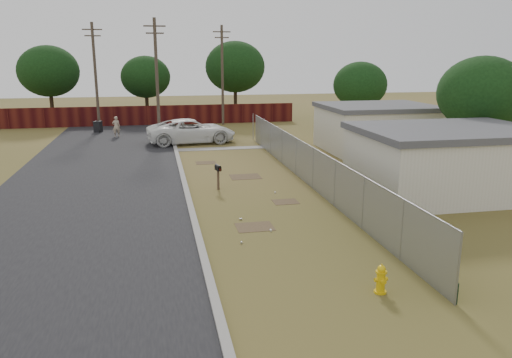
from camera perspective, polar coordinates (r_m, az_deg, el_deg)
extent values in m
plane|color=brown|center=(23.78, -0.64, -1.45)|extent=(120.00, 120.00, 0.00)
cube|color=black|center=(31.32, -17.11, 1.70)|extent=(9.00, 60.00, 0.02)
cube|color=gray|center=(31.18, -8.87, 2.20)|extent=(0.25, 60.00, 0.12)
cube|color=gray|center=(34.87, -4.22, 3.48)|extent=(6.20, 1.00, 0.03)
cylinder|color=gray|center=(13.92, 22.12, -9.55)|extent=(0.06, 0.06, 2.00)
cylinder|color=gray|center=(16.31, 16.36, -5.64)|extent=(0.06, 0.06, 2.00)
cylinder|color=gray|center=(18.87, 12.16, -2.72)|extent=(0.06, 0.06, 2.00)
cylinder|color=gray|center=(21.55, 9.00, -0.51)|extent=(0.06, 0.06, 2.00)
cylinder|color=gray|center=(24.30, 6.55, 1.22)|extent=(0.06, 0.06, 2.00)
cylinder|color=gray|center=(27.10, 4.60, 2.59)|extent=(0.06, 0.06, 2.00)
cylinder|color=gray|center=(29.94, 3.02, 3.69)|extent=(0.06, 0.06, 2.00)
cylinder|color=gray|center=(32.81, 1.71, 4.61)|extent=(0.06, 0.06, 2.00)
cylinder|color=gray|center=(35.71, 0.60, 5.37)|extent=(0.06, 0.06, 2.00)
cylinder|color=gray|center=(38.61, -0.33, 6.02)|extent=(0.06, 0.06, 2.00)
cylinder|color=gray|center=(25.04, 5.91, 3.94)|extent=(0.04, 26.00, 0.04)
cube|color=gray|center=(25.23, 5.86, 1.71)|extent=(0.01, 26.00, 2.00)
cube|color=black|center=(25.40, 5.95, 0.17)|extent=(0.03, 26.00, 0.60)
cube|color=#4C1610|center=(47.86, -13.56, 7.04)|extent=(30.00, 0.12, 1.80)
cylinder|color=#4F4134|center=(38.56, -11.24, 10.97)|extent=(0.24, 0.24, 9.00)
cube|color=#4F4134|center=(38.58, -11.53, 16.76)|extent=(1.60, 0.10, 0.10)
cube|color=#4F4134|center=(38.56, -11.49, 16.02)|extent=(1.30, 0.10, 0.10)
cylinder|color=#4F4134|center=(44.80, -17.84, 10.95)|extent=(0.24, 0.24, 9.00)
cube|color=#4F4134|center=(44.82, -18.23, 15.93)|extent=(1.60, 0.10, 0.10)
cube|color=#4F4134|center=(44.79, -18.18, 15.29)|extent=(1.30, 0.10, 0.10)
cylinder|color=#4F4134|center=(46.98, -3.86, 11.68)|extent=(0.24, 0.24, 9.00)
cube|color=#4F4134|center=(47.00, -3.94, 16.44)|extent=(1.60, 0.10, 0.10)
cube|color=#4F4134|center=(46.98, -3.93, 15.83)|extent=(1.30, 0.10, 0.10)
cube|color=silver|center=(24.95, 21.04, 1.65)|extent=(8.00, 6.00, 2.80)
cube|color=#4D4D52|center=(24.69, 21.35, 5.16)|extent=(8.32, 6.24, 0.30)
cube|color=silver|center=(35.18, 13.59, 5.51)|extent=(7.00, 6.00, 2.80)
cube|color=#4D4D52|center=(34.99, 13.73, 8.02)|extent=(7.28, 6.24, 0.30)
cylinder|color=#312416|center=(52.63, -22.29, 7.81)|extent=(0.36, 0.36, 3.30)
ellipsoid|color=black|center=(52.44, -22.62, 11.31)|extent=(5.70, 5.70, 4.84)
cylinder|color=#312416|center=(52.75, -12.34, 8.29)|extent=(0.36, 0.36, 2.86)
ellipsoid|color=black|center=(52.57, -12.50, 11.32)|extent=(4.94, 4.94, 4.20)
cylinder|color=#312416|center=(52.39, -2.37, 8.92)|extent=(0.36, 0.36, 3.52)
ellipsoid|color=black|center=(52.20, -2.41, 12.69)|extent=(6.08, 6.08, 5.17)
cylinder|color=#312416|center=(44.35, 11.64, 7.18)|extent=(0.36, 0.36, 2.64)
ellipsoid|color=black|center=(44.13, 11.80, 10.50)|extent=(4.56, 4.56, 3.88)
cylinder|color=#312416|center=(31.79, 23.91, 3.90)|extent=(0.36, 0.36, 2.86)
ellipsoid|color=black|center=(31.49, 24.41, 8.91)|extent=(4.94, 4.94, 4.20)
cylinder|color=#E4B80C|center=(14.38, 13.99, -12.38)|extent=(0.35, 0.35, 0.06)
cylinder|color=#E4B80C|center=(14.25, 14.06, -11.31)|extent=(0.25, 0.25, 0.57)
cylinder|color=#E4B80C|center=(14.14, 14.13, -10.26)|extent=(0.32, 0.32, 0.05)
sphere|color=#E4B80C|center=(14.10, 14.15, -9.96)|extent=(0.24, 0.24, 0.23)
cylinder|color=#E4B80C|center=(14.06, 14.18, -9.52)|extent=(0.04, 0.04, 0.06)
cylinder|color=#E4B80C|center=(14.16, 13.57, -11.14)|extent=(0.10, 0.11, 0.11)
cylinder|color=#E4B80C|center=(14.29, 14.58, -10.98)|extent=(0.10, 0.11, 0.11)
cylinder|color=#E4B80C|center=(14.12, 14.35, -11.28)|extent=(0.14, 0.12, 0.14)
cube|color=#4E3C2D|center=(24.11, -4.34, -0.04)|extent=(0.11, 0.11, 1.01)
cube|color=black|center=(23.98, -4.36, 1.20)|extent=(0.29, 0.51, 0.18)
cylinder|color=black|center=(23.96, -4.37, 1.41)|extent=(0.29, 0.51, 0.18)
cube|color=#B2180C|center=(23.74, -4.14, 1.07)|extent=(0.03, 0.04, 0.10)
imported|color=white|center=(37.30, -7.39, 5.47)|extent=(6.77, 3.73, 1.79)
imported|color=tan|center=(41.41, -15.68, 5.79)|extent=(0.65, 0.47, 1.65)
cube|color=black|center=(44.47, -17.61, 5.69)|extent=(0.73, 0.73, 0.89)
cube|color=black|center=(44.41, -17.65, 6.28)|extent=(0.80, 0.80, 0.07)
cylinder|color=black|center=(44.14, -17.43, 5.19)|extent=(0.11, 0.19, 0.18)
cylinder|color=beige|center=(18.51, 1.71, -5.86)|extent=(0.07, 0.10, 0.07)
cylinder|color=#A7A8AC|center=(19.74, -1.76, -4.59)|extent=(0.11, 0.09, 0.07)
cylinder|color=beige|center=(23.53, 2.20, -1.53)|extent=(0.09, 0.11, 0.07)
cylinder|color=#A7A8AC|center=(17.34, -1.68, -7.26)|extent=(0.09, 0.11, 0.07)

